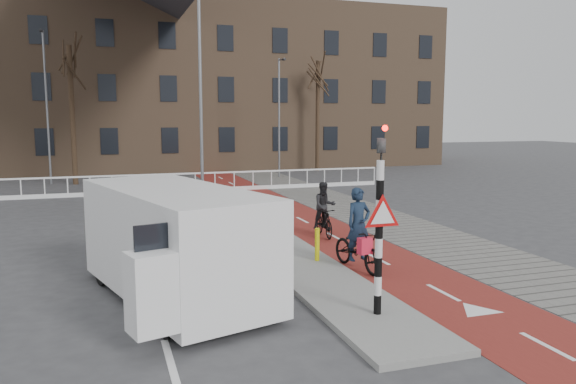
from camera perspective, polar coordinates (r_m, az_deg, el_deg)
name	(u,v)px	position (r m, az deg, el deg)	size (l,w,h in m)	color
ground	(360,286)	(12.87, 7.31, -9.48)	(120.00, 120.00, 0.00)	#38383A
bike_lane	(286,211)	(22.48, -0.25, -1.99)	(2.50, 60.00, 0.01)	maroon
sidewalk	(349,208)	(23.49, 6.26, -1.62)	(3.00, 60.00, 0.01)	slate
curb_island	(277,247)	(16.21, -1.08, -5.60)	(1.80, 16.00, 0.12)	gray
traffic_signal	(380,216)	(10.38, 9.32, -2.37)	(0.80, 0.80, 3.68)	black
bollard	(317,244)	(14.41, 2.98, -5.34)	(0.12, 0.12, 0.84)	yellow
cyclist_near	(358,242)	(14.02, 7.15, -5.10)	(0.99, 2.06, 2.05)	black
cyclist_far	(324,214)	(17.72, 3.71, -2.26)	(0.77, 1.62, 1.73)	black
van	(175,241)	(11.84, -11.41, -4.93)	(3.61, 5.82, 2.34)	white
railing	(112,189)	(28.29, -17.42, 0.27)	(28.00, 0.10, 0.99)	silver
townhouse_row	(133,60)	(43.32, -15.48, 12.75)	(46.00, 10.00, 15.90)	#7F6047
tree_mid	(72,116)	(33.50, -21.07, 7.24)	(0.29, 0.29, 7.64)	black
tree_right	(318,116)	(39.23, 3.03, 7.67)	(0.27, 0.27, 7.56)	black
streetlight_near	(201,102)	(21.98, -8.86, 9.06)	(0.12, 0.12, 8.69)	slate
streetlight_left	(47,109)	(34.03, -23.28, 7.79)	(0.12, 0.12, 8.43)	slate
streetlight_right	(279,119)	(35.05, -0.91, 7.46)	(0.12, 0.12, 7.29)	slate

